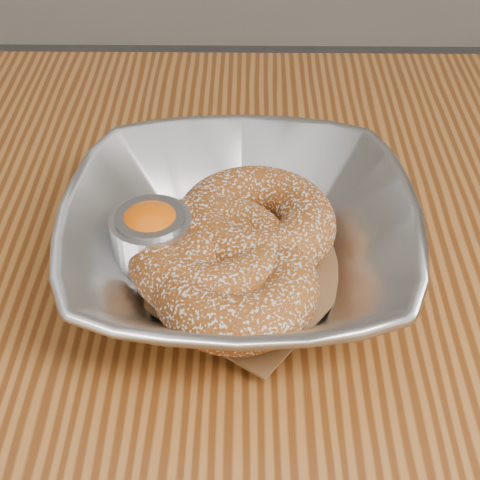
{
  "coord_description": "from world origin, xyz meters",
  "views": [
    {
      "loc": [
        0.11,
        -0.32,
        1.1
      ],
      "look_at": [
        0.1,
        0.06,
        0.78
      ],
      "focal_mm": 55.0,
      "sensor_mm": 36.0,
      "label": 1
    }
  ],
  "objects_px": {
    "table": "(96,428)",
    "serving_bowl": "(240,241)",
    "donut_extra": "(211,255)",
    "donut_back": "(255,224)",
    "ramekin": "(152,239)",
    "donut_front": "(236,286)"
  },
  "relations": [
    {
      "from": "table",
      "to": "serving_bowl",
      "type": "distance_m",
      "value": 0.17
    },
    {
      "from": "table",
      "to": "donut_extra",
      "type": "xyz_separation_m",
      "value": [
        0.08,
        0.04,
        0.13
      ]
    },
    {
      "from": "donut_back",
      "to": "ramekin",
      "type": "distance_m",
      "value": 0.07
    },
    {
      "from": "donut_front",
      "to": "serving_bowl",
      "type": "bearing_deg",
      "value": 87.02
    },
    {
      "from": "table",
      "to": "donut_extra",
      "type": "relative_size",
      "value": 11.01
    },
    {
      "from": "ramekin",
      "to": "serving_bowl",
      "type": "bearing_deg",
      "value": 3.58
    },
    {
      "from": "donut_back",
      "to": "ramekin",
      "type": "bearing_deg",
      "value": -162.63
    },
    {
      "from": "serving_bowl",
      "to": "donut_extra",
      "type": "xyz_separation_m",
      "value": [
        -0.02,
        -0.02,
        0.0
      ]
    },
    {
      "from": "ramekin",
      "to": "donut_back",
      "type": "bearing_deg",
      "value": 17.37
    },
    {
      "from": "donut_extra",
      "to": "table",
      "type": "bearing_deg",
      "value": -152.36
    },
    {
      "from": "donut_back",
      "to": "donut_front",
      "type": "distance_m",
      "value": 0.06
    },
    {
      "from": "serving_bowl",
      "to": "donut_extra",
      "type": "bearing_deg",
      "value": -141.32
    },
    {
      "from": "table",
      "to": "serving_bowl",
      "type": "xyz_separation_m",
      "value": [
        0.1,
        0.06,
        0.13
      ]
    },
    {
      "from": "donut_extra",
      "to": "donut_front",
      "type": "bearing_deg",
      "value": -59.36
    },
    {
      "from": "table",
      "to": "donut_back",
      "type": "bearing_deg",
      "value": 34.16
    },
    {
      "from": "table",
      "to": "donut_back",
      "type": "distance_m",
      "value": 0.19
    },
    {
      "from": "serving_bowl",
      "to": "donut_back",
      "type": "xyz_separation_m",
      "value": [
        0.01,
        0.02,
        0.0
      ]
    },
    {
      "from": "table",
      "to": "donut_back",
      "type": "relative_size",
      "value": 10.77
    },
    {
      "from": "table",
      "to": "donut_front",
      "type": "height_order",
      "value": "donut_front"
    },
    {
      "from": "serving_bowl",
      "to": "donut_front",
      "type": "distance_m",
      "value": 0.04
    },
    {
      "from": "donut_back",
      "to": "ramekin",
      "type": "height_order",
      "value": "ramekin"
    },
    {
      "from": "table",
      "to": "ramekin",
      "type": "bearing_deg",
      "value": 51.09
    }
  ]
}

